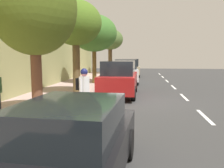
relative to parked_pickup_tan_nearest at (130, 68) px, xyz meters
The scene contains 16 objects.
ground 14.37m from the parked_pickup_tan_nearest, 93.63° to the left, with size 62.06×62.06×0.00m, color #333333.
sidewalk 14.72m from the parked_pickup_tan_nearest, 76.91° to the left, with size 4.06×38.79×0.12m, color tan.
curb_edge 14.39m from the parked_pickup_tan_nearest, 85.13° to the left, with size 0.16×38.79×0.12m, color gray.
lane_stripe_centre 13.34m from the parked_pickup_tan_nearest, 105.54° to the left, with size 0.14×35.80×0.01m.
lane_stripe_bike_edge 14.34m from the parked_pickup_tan_nearest, 91.01° to the left, with size 0.12×38.79×0.01m, color white.
building_facade 15.54m from the parked_pickup_tan_nearest, 68.60° to the left, with size 0.50×38.79×6.29m, color tan.
parked_pickup_tan_nearest is the anchor object (origin of this frame).
parked_suv_white_second 6.53m from the parked_pickup_tan_nearest, 89.50° to the left, with size 2.19×4.81×1.99m.
parked_suv_red_mid 12.71m from the parked_pickup_tan_nearest, 89.79° to the left, with size 2.01×4.72×1.99m.
parked_sedan_black_far 22.27m from the parked_pickup_tan_nearest, 89.98° to the left, with size 2.04×4.50×1.52m.
bicycle_at_curb 17.87m from the parked_pickup_tan_nearest, 87.58° to the left, with size 1.59×0.81×0.77m.
cyclist_with_backpack 17.42m from the parked_pickup_tan_nearest, 86.79° to the left, with size 0.49×0.60×1.81m.
street_tree_near_cyclist 4.60m from the parked_pickup_tan_nearest, 40.83° to the right, with size 3.06×3.06×5.33m.
street_tree_mid_block 8.69m from the parked_pickup_tan_nearest, 72.33° to the left, with size 3.55×3.55×5.33m.
street_tree_far_end 13.58m from the parked_pickup_tan_nearest, 79.25° to the left, with size 2.90×2.90×5.22m.
street_tree_corner 18.56m from the parked_pickup_tan_nearest, 82.27° to the left, with size 2.91×2.91×5.35m.
Camera 1 is at (-0.22, 11.62, 2.27)m, focal length 37.52 mm.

